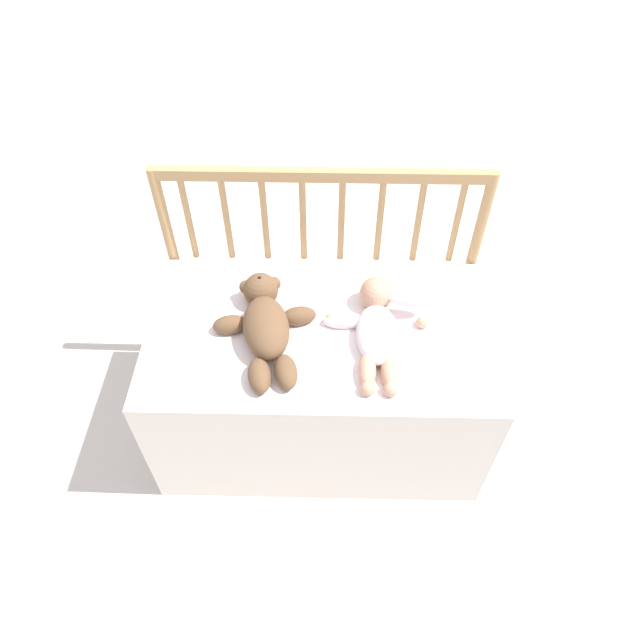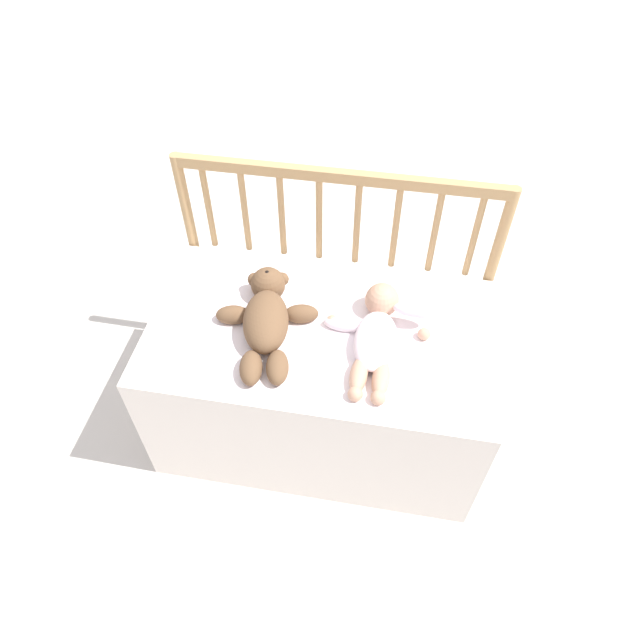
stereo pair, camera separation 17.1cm
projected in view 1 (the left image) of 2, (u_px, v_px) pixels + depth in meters
ground_plane at (320, 420)px, 2.16m from camera, size 12.00×12.00×0.00m
crib_mattress at (320, 379)px, 1.96m from camera, size 1.08×0.62×0.53m
crib_rail at (322, 239)px, 1.92m from camera, size 1.08×0.04×0.88m
blanket at (326, 336)px, 1.74m from camera, size 0.86×0.52×0.01m
teddy_bear at (266, 324)px, 1.71m from camera, size 0.32×0.44×0.12m
baby at (377, 327)px, 1.72m from camera, size 0.33×0.42×0.11m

